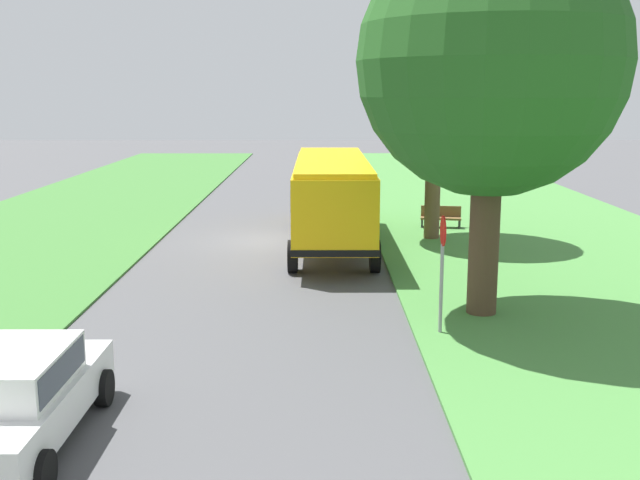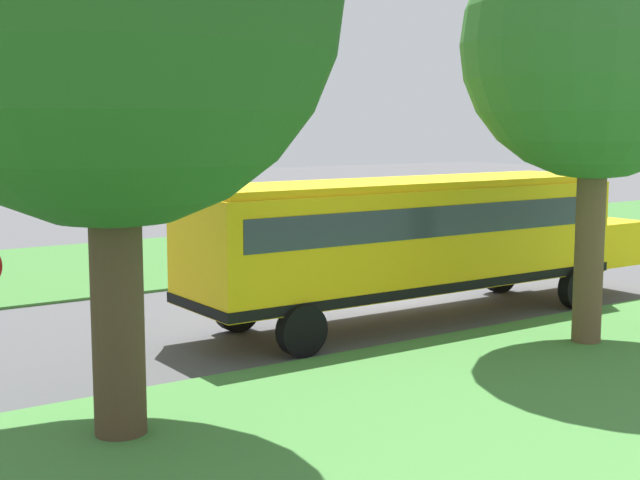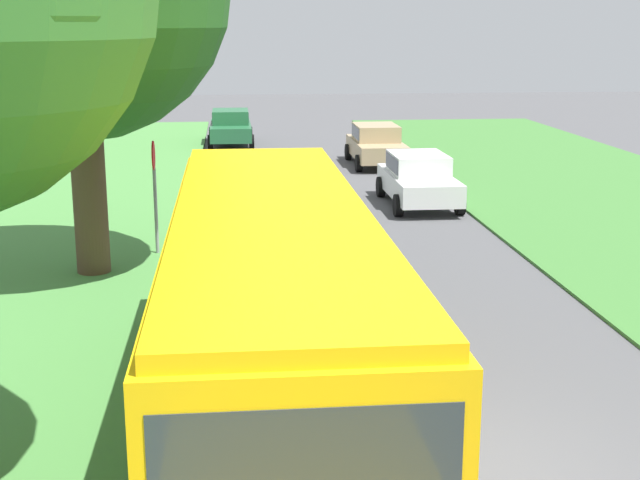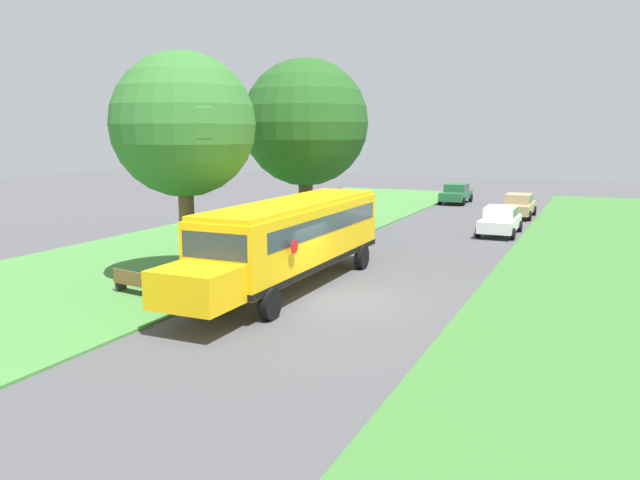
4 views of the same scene
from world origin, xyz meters
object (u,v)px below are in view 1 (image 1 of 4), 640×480
Objects in this scene: school_bus at (332,193)px; park_bench at (441,217)px; car_white_nearest at (14,393)px; stop_sign at (442,260)px; oak_tree_roadside_mid at (495,59)px; oak_tree_beside_bus at (431,79)px.

park_bench is at bearing -142.51° from school_bus.
school_bus is 16.27m from car_white_nearest.
oak_tree_roadside_mid is at bearing -131.57° from stop_sign.
oak_tree_beside_bus is (-8.72, -16.71, 5.01)m from car_white_nearest.
stop_sign is at bearing 48.43° from oak_tree_roadside_mid.
oak_tree_roadside_mid is at bearing 112.77° from school_bus.
oak_tree_roadside_mid is at bearing -141.78° from car_white_nearest.
oak_tree_roadside_mid is (-3.59, 8.54, 4.22)m from school_bus.
park_bench is at bearing -116.98° from car_white_nearest.
oak_tree_roadside_mid reaches higher than stop_sign.
school_bus is at bearing 37.49° from park_bench.
car_white_nearest is 1.61× the size of stop_sign.
park_bench is at bearing -112.16° from oak_tree_beside_bus.
stop_sign reaches higher than car_white_nearest.
oak_tree_beside_bus reaches higher than stop_sign.
school_bus is 5.80m from park_bench.
stop_sign is at bearing 83.35° from oak_tree_beside_bus.
oak_tree_beside_bus is 12.14m from stop_sign.
park_bench is (-0.87, -11.96, -5.67)m from oak_tree_roadside_mid.
oak_tree_roadside_mid reaches higher than car_white_nearest.
car_white_nearest is at bearing 36.02° from stop_sign.
oak_tree_roadside_mid is 4.84m from stop_sign.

